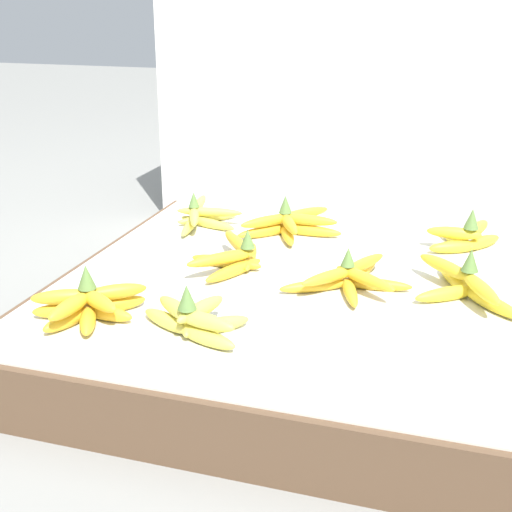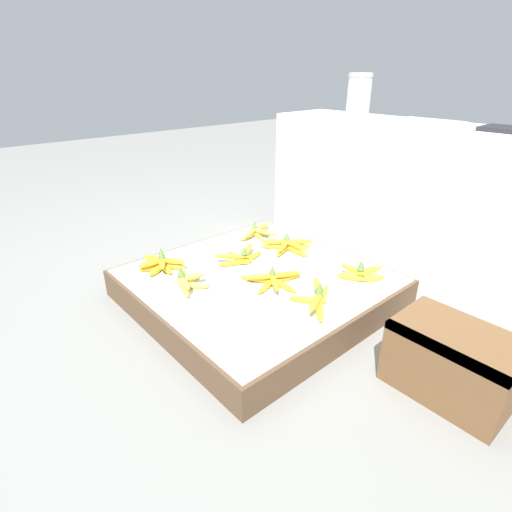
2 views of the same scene
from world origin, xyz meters
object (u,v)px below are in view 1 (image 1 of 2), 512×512
(banana_bunch_middle_midleft, at_px, (235,257))
(banana_bunch_back_midleft, at_px, (290,224))
(banana_bunch_back_right, at_px, (466,236))
(banana_bunch_front_midleft, at_px, (194,319))
(banana_bunch_front_left, at_px, (88,305))
(banana_bunch_middle_right, at_px, (464,284))
(banana_bunch_middle_midright, at_px, (351,278))
(banana_bunch_back_left, at_px, (200,215))

(banana_bunch_middle_midleft, bearing_deg, banana_bunch_back_midleft, 77.46)
(banana_bunch_middle_midleft, distance_m, banana_bunch_back_midleft, 0.26)
(banana_bunch_back_right, bearing_deg, banana_bunch_front_midleft, -126.22)
(banana_bunch_front_left, xyz_separation_m, banana_bunch_middle_right, (0.64, 0.31, -0.00))
(banana_bunch_middle_midright, distance_m, banana_bunch_middle_right, 0.22)
(banana_bunch_front_midleft, relative_size, banana_bunch_back_right, 1.22)
(banana_bunch_back_left, bearing_deg, banana_bunch_back_right, 0.76)
(banana_bunch_front_left, distance_m, banana_bunch_middle_midright, 0.51)
(banana_bunch_middle_midleft, bearing_deg, banana_bunch_front_left, -117.98)
(banana_bunch_middle_midright, distance_m, banana_bunch_back_left, 0.54)
(banana_bunch_back_midleft, bearing_deg, banana_bunch_middle_midleft, -102.54)
(banana_bunch_middle_right, bearing_deg, banana_bunch_middle_midleft, 178.12)
(banana_bunch_middle_midleft, height_order, banana_bunch_back_right, banana_bunch_back_right)
(banana_bunch_back_right, bearing_deg, banana_bunch_middle_midright, -123.77)
(banana_bunch_front_left, height_order, banana_bunch_middle_right, banana_bunch_front_left)
(banana_bunch_front_midleft, distance_m, banana_bunch_middle_right, 0.53)
(banana_bunch_middle_right, distance_m, banana_bunch_back_left, 0.71)
(banana_bunch_front_left, distance_m, banana_bunch_back_right, 0.87)
(banana_bunch_front_left, relative_size, banana_bunch_middle_right, 0.80)
(banana_bunch_front_midleft, xyz_separation_m, banana_bunch_middle_midleft, (-0.03, 0.32, -0.00))
(banana_bunch_middle_midleft, relative_size, banana_bunch_back_midleft, 1.02)
(banana_bunch_middle_midleft, bearing_deg, banana_bunch_middle_midright, -8.62)
(banana_bunch_back_left, bearing_deg, banana_bunch_front_midleft, -69.49)
(banana_bunch_middle_right, bearing_deg, banana_bunch_back_right, 91.40)
(banana_bunch_front_left, xyz_separation_m, banana_bunch_middle_midright, (0.43, 0.28, -0.01))
(banana_bunch_back_left, distance_m, banana_bunch_back_right, 0.65)
(banana_bunch_middle_midleft, xyz_separation_m, banana_bunch_middle_right, (0.47, -0.02, 0.00))
(banana_bunch_front_left, height_order, banana_bunch_back_left, banana_bunch_front_left)
(banana_bunch_middle_right, height_order, banana_bunch_back_right, banana_bunch_back_right)
(banana_bunch_back_left, bearing_deg, banana_bunch_middle_midleft, -55.27)
(banana_bunch_front_left, relative_size, banana_bunch_back_midleft, 0.80)
(banana_bunch_front_left, xyz_separation_m, banana_bunch_front_midleft, (0.20, 0.00, -0.00))
(banana_bunch_front_midleft, distance_m, banana_bunch_back_right, 0.73)
(banana_bunch_middle_midleft, bearing_deg, banana_bunch_middle_right, -1.88)
(banana_bunch_middle_midleft, distance_m, banana_bunch_back_left, 0.32)
(banana_bunch_middle_right, bearing_deg, banana_bunch_front_left, -154.62)
(banana_bunch_middle_midleft, xyz_separation_m, banana_bunch_back_left, (-0.18, 0.27, -0.00))
(banana_bunch_front_left, bearing_deg, banana_bunch_middle_right, 25.38)
(banana_bunch_front_midleft, xyz_separation_m, banana_bunch_back_left, (-0.22, 0.58, -0.01))
(banana_bunch_back_midleft, bearing_deg, banana_bunch_front_left, -111.58)
(banana_bunch_front_left, height_order, banana_bunch_front_midleft, banana_bunch_front_left)
(banana_bunch_front_midleft, bearing_deg, banana_bunch_front_left, -178.80)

